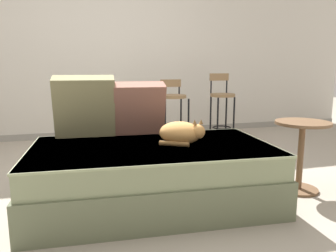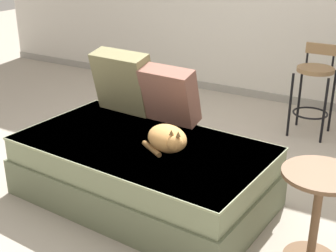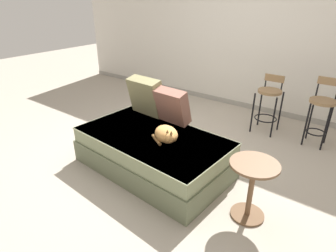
{
  "view_description": "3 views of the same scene",
  "coord_description": "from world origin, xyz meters",
  "px_view_note": "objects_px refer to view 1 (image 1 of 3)",
  "views": [
    {
      "loc": [
        -0.53,
        -2.7,
        1.03
      ],
      "look_at": [
        0.15,
        -0.3,
        0.57
      ],
      "focal_mm": 35.0,
      "sensor_mm": 36.0,
      "label": 1
    },
    {
      "loc": [
        1.66,
        -2.87,
        1.8
      ],
      "look_at": [
        0.15,
        -0.3,
        0.57
      ],
      "focal_mm": 50.0,
      "sensor_mm": 36.0,
      "label": 2
    },
    {
      "loc": [
        1.87,
        -2.61,
        1.93
      ],
      "look_at": [
        0.15,
        -0.3,
        0.57
      ],
      "focal_mm": 30.0,
      "sensor_mm": 36.0,
      "label": 3
    }
  ],
  "objects_px": {
    "side_table": "(301,146)",
    "throw_pillow_middle": "(139,108)",
    "bar_stool_by_doorway": "(222,102)",
    "couch": "(153,174)",
    "bar_stool_near_window": "(173,106)",
    "throw_pillow_corner": "(85,106)",
    "cat": "(182,133)"
  },
  "relations": [
    {
      "from": "throw_pillow_corner",
      "to": "side_table",
      "type": "distance_m",
      "value": 1.81
    },
    {
      "from": "couch",
      "to": "cat",
      "type": "xyz_separation_m",
      "value": [
        0.22,
        -0.03,
        0.31
      ]
    },
    {
      "from": "throw_pillow_middle",
      "to": "side_table",
      "type": "xyz_separation_m",
      "value": [
        1.25,
        -0.49,
        -0.3
      ]
    },
    {
      "from": "bar_stool_by_doorway",
      "to": "side_table",
      "type": "relative_size",
      "value": 1.59
    },
    {
      "from": "throw_pillow_middle",
      "to": "side_table",
      "type": "relative_size",
      "value": 0.77
    },
    {
      "from": "throw_pillow_middle",
      "to": "bar_stool_near_window",
      "type": "distance_m",
      "value": 1.62
    },
    {
      "from": "couch",
      "to": "throw_pillow_corner",
      "type": "bearing_deg",
      "value": 136.41
    },
    {
      "from": "throw_pillow_middle",
      "to": "bar_stool_by_doorway",
      "type": "bearing_deg",
      "value": 44.87
    },
    {
      "from": "throw_pillow_middle",
      "to": "bar_stool_near_window",
      "type": "xyz_separation_m",
      "value": [
        0.74,
        1.44,
        -0.17
      ]
    },
    {
      "from": "throw_pillow_corner",
      "to": "cat",
      "type": "height_order",
      "value": "throw_pillow_corner"
    },
    {
      "from": "cat",
      "to": "side_table",
      "type": "xyz_separation_m",
      "value": [
        1.02,
        -0.06,
        -0.16
      ]
    },
    {
      "from": "bar_stool_by_doorway",
      "to": "side_table",
      "type": "bearing_deg",
      "value": -95.59
    },
    {
      "from": "couch",
      "to": "side_table",
      "type": "relative_size",
      "value": 3.14
    },
    {
      "from": "bar_stool_by_doorway",
      "to": "throw_pillow_middle",
      "type": "bearing_deg",
      "value": -135.13
    },
    {
      "from": "throw_pillow_middle",
      "to": "cat",
      "type": "relative_size",
      "value": 1.13
    },
    {
      "from": "side_table",
      "to": "throw_pillow_middle",
      "type": "bearing_deg",
      "value": 158.54
    },
    {
      "from": "couch",
      "to": "bar_stool_near_window",
      "type": "bearing_deg",
      "value": 68.71
    },
    {
      "from": "throw_pillow_corner",
      "to": "cat",
      "type": "xyz_separation_m",
      "value": [
        0.68,
        -0.47,
        -0.17
      ]
    },
    {
      "from": "bar_stool_near_window",
      "to": "side_table",
      "type": "height_order",
      "value": "bar_stool_near_window"
    },
    {
      "from": "throw_pillow_corner",
      "to": "bar_stool_near_window",
      "type": "height_order",
      "value": "throw_pillow_corner"
    },
    {
      "from": "bar_stool_near_window",
      "to": "cat",
      "type": "bearing_deg",
      "value": -104.91
    },
    {
      "from": "throw_pillow_middle",
      "to": "bar_stool_by_doorway",
      "type": "distance_m",
      "value": 2.04
    },
    {
      "from": "bar_stool_near_window",
      "to": "side_table",
      "type": "bearing_deg",
      "value": -74.92
    },
    {
      "from": "throw_pillow_middle",
      "to": "bar_stool_near_window",
      "type": "height_order",
      "value": "throw_pillow_middle"
    },
    {
      "from": "throw_pillow_corner",
      "to": "side_table",
      "type": "bearing_deg",
      "value": -17.12
    },
    {
      "from": "side_table",
      "to": "bar_stool_by_doorway",
      "type": "bearing_deg",
      "value": 84.41
    },
    {
      "from": "cat",
      "to": "throw_pillow_middle",
      "type": "bearing_deg",
      "value": 118.63
    },
    {
      "from": "couch",
      "to": "bar_stool_by_doorway",
      "type": "distance_m",
      "value": 2.35
    },
    {
      "from": "throw_pillow_middle",
      "to": "bar_stool_by_doorway",
      "type": "relative_size",
      "value": 0.48
    },
    {
      "from": "couch",
      "to": "throw_pillow_middle",
      "type": "relative_size",
      "value": 4.1
    },
    {
      "from": "bar_stool_near_window",
      "to": "bar_stool_by_doorway",
      "type": "bearing_deg",
      "value": 0.18
    },
    {
      "from": "couch",
      "to": "throw_pillow_middle",
      "type": "distance_m",
      "value": 0.61
    }
  ]
}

